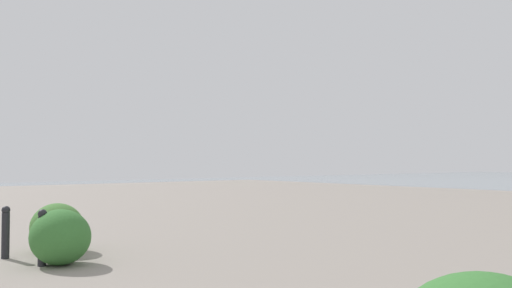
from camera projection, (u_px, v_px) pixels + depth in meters
name	position (u px, v px, depth m)	size (l,w,h in m)	color
bollard_near	(42.00, 236.00, 7.82)	(0.13, 0.13, 0.83)	#232328
bollard_mid	(6.00, 231.00, 8.42)	(0.13, 0.13, 0.82)	#232328
shrub_low	(60.00, 237.00, 7.91)	(0.96, 0.87, 0.82)	#387533
shrub_wide	(57.00, 227.00, 9.06)	(0.96, 0.87, 0.82)	#477F38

